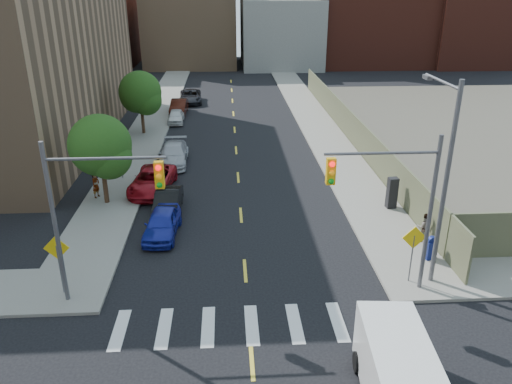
{
  "coord_description": "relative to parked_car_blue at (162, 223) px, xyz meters",
  "views": [
    {
      "loc": [
        -0.69,
        -11.92,
        12.37
      ],
      "look_at": [
        0.79,
        12.62,
        2.0
      ],
      "focal_mm": 35.0,
      "sensor_mm": 36.0,
      "label": 1
    }
  ],
  "objects": [
    {
      "name": "fence_north",
      "position": [
        13.8,
        16.22,
        0.56
      ],
      "size": [
        0.12,
        44.0,
        2.5
      ],
      "primitive_type": "cube",
      "color": "#555A3F",
      "rests_on": "ground"
    },
    {
      "name": "parked_car_maroon",
      "position": [
        -1.3,
        26.47,
        0.03
      ],
      "size": [
        1.66,
        4.42,
        1.44
      ],
      "primitive_type": "imported",
      "rotation": [
        0.0,
        0.0,
        -0.03
      ],
      "color": "#3A140B",
      "rests_on": "ground"
    },
    {
      "name": "sidewalk_nw",
      "position": [
        -3.55,
        29.72,
        -0.62
      ],
      "size": [
        3.5,
        73.0,
        0.15
      ],
      "primitive_type": "cube",
      "color": "gray",
      "rests_on": "ground"
    },
    {
      "name": "parked_car_grey",
      "position": [
        -0.43,
        31.55,
        0.01
      ],
      "size": [
        2.64,
        5.18,
        1.4
      ],
      "primitive_type": "imported",
      "rotation": [
        0.0,
        0.0,
        0.06
      ],
      "color": "#212227",
      "rests_on": "ground"
    },
    {
      "name": "warn_sign_nw",
      "position": [
        -3.6,
        -5.28,
        1.3
      ],
      "size": [
        1.06,
        0.06,
        2.83
      ],
      "color": "#59595E",
      "rests_on": "ground"
    },
    {
      "name": "mailbox",
      "position": [
        13.07,
        -3.46,
        0.03
      ],
      "size": [
        0.53,
        0.43,
        1.18
      ],
      "rotation": [
        0.0,
        0.0,
        0.13
      ],
      "color": "navy",
      "rests_on": "sidewalk_ne"
    },
    {
      "name": "tree_west_near",
      "position": [
        -3.8,
        4.27,
        2.79
      ],
      "size": [
        3.66,
        3.64,
        5.52
      ],
      "color": "#332114",
      "rests_on": "ground"
    },
    {
      "name": "parked_car_silver",
      "position": [
        -0.45,
        11.35,
        0.03
      ],
      "size": [
        2.09,
        5.03,
        1.45
      ],
      "primitive_type": "imported",
      "rotation": [
        0.0,
        0.0,
        0.01
      ],
      "color": "#AFB1B7",
      "rests_on": "ground"
    },
    {
      "name": "bg_bldg_west",
      "position": [
        -17.8,
        58.22,
        5.31
      ],
      "size": [
        14.0,
        18.0,
        12.0
      ],
      "primitive_type": "cube",
      "color": "#592319",
      "rests_on": "ground"
    },
    {
      "name": "bg_bldg_fareast",
      "position": [
        42.2,
        58.22,
        8.31
      ],
      "size": [
        14.0,
        16.0,
        18.0
      ],
      "primitive_type": "cube",
      "color": "#592319",
      "rests_on": "ground"
    },
    {
      "name": "tree_west_far",
      "position": [
        -3.8,
        19.27,
        2.79
      ],
      "size": [
        3.66,
        3.64,
        5.52
      ],
      "color": "#332114",
      "rests_on": "ground"
    },
    {
      "name": "pedestrian_east",
      "position": [
        13.38,
        -1.7,
        0.22
      ],
      "size": [
        0.88,
        0.76,
        1.53
      ],
      "primitive_type": "imported",
      "rotation": [
        0.0,
        0.0,
        2.86
      ],
      "color": "gray",
      "rests_on": "sidewalk_ne"
    },
    {
      "name": "bg_bldg_midwest",
      "position": [
        -1.8,
        60.22,
        6.81
      ],
      "size": [
        14.0,
        16.0,
        15.0
      ],
      "primitive_type": "cube",
      "color": "#8C6B4C",
      "rests_on": "ground"
    },
    {
      "name": "streetlight_ne",
      "position": [
        12.4,
        -4.88,
        4.53
      ],
      "size": [
        0.25,
        3.7,
        9.0
      ],
      "color": "#59595E",
      "rests_on": "ground"
    },
    {
      "name": "cargo_van",
      "position": [
        8.62,
        -11.98,
        0.5
      ],
      "size": [
        2.38,
        5.1,
        2.28
      ],
      "rotation": [
        0.0,
        0.0,
        -0.08
      ],
      "color": "silver",
      "rests_on": "ground"
    },
    {
      "name": "parked_car_red",
      "position": [
        -1.3,
        6.13,
        0.03
      ],
      "size": [
        2.86,
        5.37,
        1.44
      ],
      "primitive_type": "imported",
      "rotation": [
        0.0,
        0.0,
        -0.1
      ],
      "color": "maroon",
      "rests_on": "ground"
    },
    {
      "name": "parked_car_white",
      "position": [
        -1.3,
        22.96,
        -0.07
      ],
      "size": [
        1.54,
        3.67,
        1.24
      ],
      "primitive_type": "imported",
      "rotation": [
        0.0,
        0.0,
        0.02
      ],
      "color": "silver",
      "rests_on": "ground"
    },
    {
      "name": "signal_ne",
      "position": [
        10.18,
        -5.78,
        3.84
      ],
      "size": [
        4.59,
        0.3,
        7.0
      ],
      "color": "#59595E",
      "rests_on": "ground"
    },
    {
      "name": "parked_car_black",
      "position": [
        0.0,
        2.83,
        -0.03
      ],
      "size": [
        1.51,
        4.04,
        1.32
      ],
      "primitive_type": "imported",
      "rotation": [
        0.0,
        0.0,
        -0.03
      ],
      "color": "black",
      "rests_on": "ground"
    },
    {
      "name": "bg_bldg_east",
      "position": [
        26.2,
        60.22,
        7.31
      ],
      "size": [
        18.0,
        18.0,
        16.0
      ],
      "primitive_type": "cube",
      "color": "#592319",
      "rests_on": "ground"
    },
    {
      "name": "sidewalk_ne",
      "position": [
        11.95,
        29.72,
        -0.62
      ],
      "size": [
        3.5,
        73.0,
        0.15
      ],
      "primitive_type": "cube",
      "color": "gray",
      "rests_on": "ground"
    },
    {
      "name": "payphone",
      "position": [
        13.01,
        2.44,
        0.38
      ],
      "size": [
        0.59,
        0.5,
        1.85
      ],
      "primitive_type": "cube",
      "rotation": [
        0.0,
        0.0,
        0.1
      ],
      "color": "black",
      "rests_on": "sidewalk_ne"
    },
    {
      "name": "warn_sign_ne",
      "position": [
        11.4,
        -5.28,
        1.3
      ],
      "size": [
        1.06,
        0.06,
        2.83
      ],
      "color": "#59595E",
      "rests_on": "ground"
    },
    {
      "name": "bg_bldg_center",
      "position": [
        12.2,
        58.22,
        4.31
      ],
      "size": [
        12.0,
        16.0,
        10.0
      ],
      "primitive_type": "cube",
      "color": "gray",
      "rests_on": "ground"
    },
    {
      "name": "warn_sign_midwest",
      "position": [
        -3.6,
        8.22,
        1.3
      ],
      "size": [
        1.06,
        0.06,
        2.83
      ],
      "color": "#59595E",
      "rests_on": "ground"
    },
    {
      "name": "pedestrian_west",
      "position": [
        -4.57,
        5.02,
        0.24
      ],
      "size": [
        0.58,
        0.68,
        1.57
      ],
      "primitive_type": "imported",
      "rotation": [
        0.0,
        0.0,
        1.14
      ],
      "color": "gray",
      "rests_on": "sidewalk_nw"
    },
    {
      "name": "parked_car_blue",
      "position": [
        0.0,
        0.0,
        0.0
      ],
      "size": [
        1.91,
        4.17,
        1.38
      ],
      "primitive_type": "imported",
      "rotation": [
        0.0,
        0.0,
        -0.07
      ],
      "color": "#1B2599",
      "rests_on": "ground"
    },
    {
      "name": "signal_nw",
      "position": [
        -1.78,
        -5.78,
        3.84
      ],
      "size": [
        4.59,
        0.3,
        7.0
      ],
      "color": "#59595E",
      "rests_on": "ground"
    }
  ]
}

